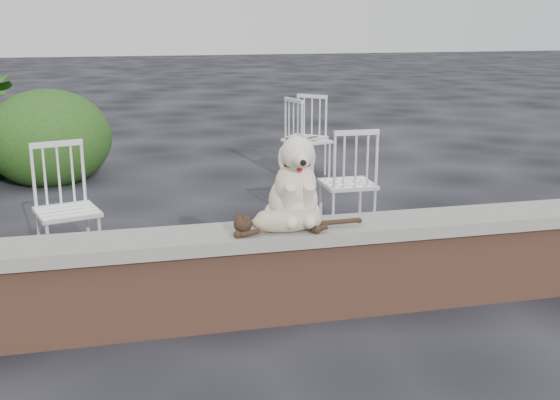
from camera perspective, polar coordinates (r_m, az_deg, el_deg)
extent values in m
plane|color=black|center=(4.37, -0.63, -9.65)|extent=(60.00, 60.00, 0.00)
cube|color=brown|center=(4.27, -0.64, -6.60)|extent=(6.00, 0.30, 0.50)
cube|color=slate|center=(4.17, -0.65, -2.90)|extent=(6.20, 0.40, 0.08)
ellipsoid|color=#1D4213|center=(8.15, -18.69, 4.85)|extent=(1.40, 1.28, 1.11)
ellipsoid|color=#1D4213|center=(9.01, -18.21, 4.57)|extent=(0.86, 0.79, 0.68)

